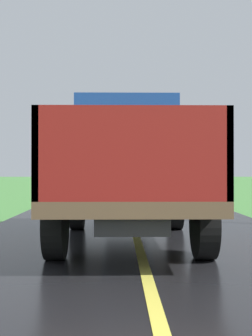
{
  "coord_description": "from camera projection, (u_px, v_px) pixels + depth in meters",
  "views": [
    {
      "loc": [
        -0.33,
        0.28,
        1.34
      ],
      "look_at": [
        -0.15,
        11.99,
        1.4
      ],
      "focal_mm": 49.54,
      "sensor_mm": 36.0,
      "label": 1
    }
  ],
  "objects": [
    {
      "name": "banana_truck_near",
      "position": [
        127.0,
        164.0,
        8.93
      ],
      "size": [
        2.38,
        5.82,
        2.8
      ],
      "color": "#2D2D30",
      "rests_on": "road_surface"
    }
  ]
}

